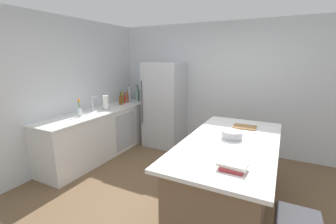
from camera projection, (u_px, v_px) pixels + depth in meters
ground_plane at (182, 204)px, 3.04m from camera, size 7.20×7.20×0.00m
wall_rear at (227, 88)px, 4.69m from camera, size 6.00×0.10×2.60m
wall_left at (49, 95)px, 3.83m from camera, size 0.10×6.00×2.60m
counter_run_left at (103, 132)px, 4.55m from camera, size 0.65×2.64×0.90m
kitchen_island at (228, 175)px, 2.88m from camera, size 1.06×2.18×0.92m
refrigerator at (165, 105)px, 4.98m from camera, size 0.78×0.75×1.81m
sink_faucet at (93, 104)px, 4.30m from camera, size 0.15×0.05×0.30m
flower_vase at (80, 111)px, 3.96m from camera, size 0.07×0.07×0.31m
paper_towel_roll at (106, 103)px, 4.51m from camera, size 0.14×0.14×0.31m
wine_bottle at (138, 95)px, 5.43m from camera, size 0.07×0.07×0.37m
gin_bottle at (137, 95)px, 5.34m from camera, size 0.07×0.07×0.36m
soda_bottle at (129, 95)px, 5.33m from camera, size 0.06×0.06×0.38m
vinegar_bottle at (127, 97)px, 5.24m from camera, size 0.05×0.05×0.30m
hot_sauce_bottle at (125, 99)px, 5.17m from camera, size 0.05×0.05×0.25m
olive_oil_bottle at (122, 98)px, 5.08m from camera, size 0.06×0.06×0.31m
whiskey_bottle at (121, 100)px, 4.98m from camera, size 0.08×0.08×0.26m
cookbook_stack at (233, 166)px, 2.06m from camera, size 0.27×0.19×0.07m
mixing_bowl at (232, 135)px, 2.84m from camera, size 0.25×0.25×0.10m
cutting_board at (245, 127)px, 3.30m from camera, size 0.32×0.24×0.02m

